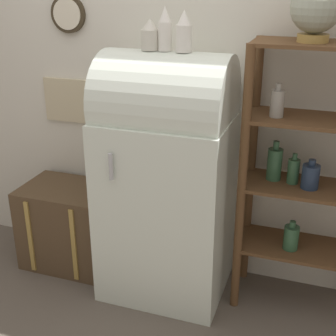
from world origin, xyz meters
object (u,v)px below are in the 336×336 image
(refrigerator, at_px, (167,176))
(vase_left, at_px, (150,35))
(globe, at_px, (316,9))
(vase_right, at_px, (184,33))
(suitcase_trunk, at_px, (69,225))
(vase_center, at_px, (165,30))

(refrigerator, xyz_separation_m, vase_left, (-0.09, -0.00, 0.81))
(refrigerator, relative_size, globe, 5.17)
(globe, relative_size, vase_left, 1.78)
(vase_left, relative_size, vase_right, 0.77)
(globe, bearing_deg, vase_right, -171.67)
(suitcase_trunk, xyz_separation_m, vase_left, (0.64, -0.05, 1.30))
(globe, relative_size, vase_right, 1.37)
(vase_left, xyz_separation_m, vase_center, (0.08, 0.00, 0.03))
(vase_left, distance_m, vase_right, 0.19)
(globe, bearing_deg, suitcase_trunk, -178.51)
(refrigerator, height_order, globe, globe)
(globe, xyz_separation_m, vase_right, (-0.64, -0.09, -0.13))
(vase_right, bearing_deg, vase_center, 175.27)
(globe, xyz_separation_m, vase_left, (-0.83, -0.09, -0.15))
(refrigerator, distance_m, globe, 1.21)
(vase_center, bearing_deg, globe, 6.46)
(suitcase_trunk, xyz_separation_m, globe, (1.47, 0.04, 1.45))
(refrigerator, xyz_separation_m, suitcase_trunk, (-0.73, 0.04, -0.49))
(refrigerator, height_order, suitcase_trunk, refrigerator)
(vase_center, bearing_deg, vase_left, -179.46)
(refrigerator, distance_m, suitcase_trunk, 0.88)
(refrigerator, xyz_separation_m, vase_center, (-0.01, -0.00, 0.84))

